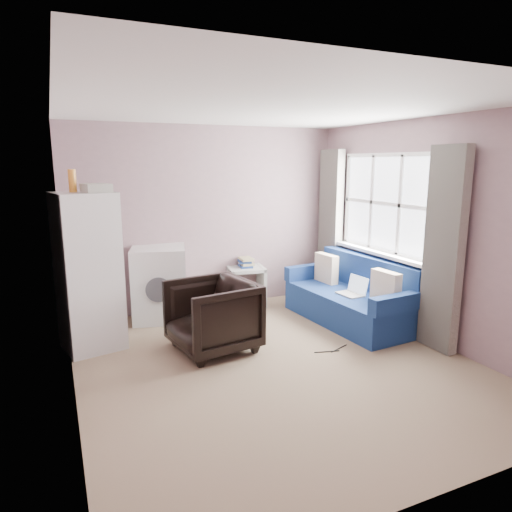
{
  "coord_description": "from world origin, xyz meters",
  "views": [
    {
      "loc": [
        -1.95,
        -3.88,
        2.01
      ],
      "look_at": [
        0.05,
        0.6,
        1.0
      ],
      "focal_mm": 32.0,
      "sensor_mm": 36.0,
      "label": 1
    }
  ],
  "objects_px": {
    "armchair": "(212,312)",
    "fridge": "(89,271)",
    "side_table": "(246,283)",
    "sofa": "(353,299)",
    "washing_machine": "(160,282)"
  },
  "relations": [
    {
      "from": "fridge",
      "to": "side_table",
      "type": "xyz_separation_m",
      "value": [
        2.14,
        0.74,
        -0.54
      ]
    },
    {
      "from": "armchair",
      "to": "fridge",
      "type": "xyz_separation_m",
      "value": [
        -1.18,
        0.62,
        0.44
      ]
    },
    {
      "from": "fridge",
      "to": "washing_machine",
      "type": "height_order",
      "value": "fridge"
    },
    {
      "from": "armchair",
      "to": "fridge",
      "type": "distance_m",
      "value": 1.4
    },
    {
      "from": "washing_machine",
      "to": "side_table",
      "type": "height_order",
      "value": "washing_machine"
    },
    {
      "from": "armchair",
      "to": "fridge",
      "type": "bearing_deg",
      "value": -125.81
    },
    {
      "from": "armchair",
      "to": "side_table",
      "type": "relative_size",
      "value": 1.24
    },
    {
      "from": "armchair",
      "to": "sofa",
      "type": "distance_m",
      "value": 1.95
    },
    {
      "from": "washing_machine",
      "to": "side_table",
      "type": "relative_size",
      "value": 1.38
    },
    {
      "from": "armchair",
      "to": "side_table",
      "type": "distance_m",
      "value": 1.66
    },
    {
      "from": "sofa",
      "to": "side_table",
      "type": "bearing_deg",
      "value": 124.81
    },
    {
      "from": "armchair",
      "to": "sofa",
      "type": "relative_size",
      "value": 0.45
    },
    {
      "from": "fridge",
      "to": "side_table",
      "type": "height_order",
      "value": "fridge"
    },
    {
      "from": "armchair",
      "to": "fridge",
      "type": "relative_size",
      "value": 0.44
    },
    {
      "from": "side_table",
      "to": "armchair",
      "type": "bearing_deg",
      "value": -125.21
    }
  ]
}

